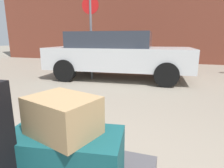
% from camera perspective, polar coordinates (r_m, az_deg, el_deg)
% --- Properties ---
extents(duffel_bag_teal_front_right, '(0.72, 0.44, 0.34)m').
position_cam_1_polar(duffel_bag_teal_front_right, '(1.26, -13.69, -20.89)').
color(duffel_bag_teal_front_right, '#144C51').
rests_on(duffel_bag_teal_front_right, luggage_cart).
extents(duffel_bag_tan_topmost_pile, '(0.45, 0.38, 0.22)m').
position_cam_1_polar(duffel_bag_tan_topmost_pile, '(1.13, -14.46, -9.11)').
color(duffel_bag_tan_topmost_pile, '#9E7F56').
rests_on(duffel_bag_tan_topmost_pile, duffel_bag_teal_front_right).
extents(parked_car, '(4.43, 2.20, 1.42)m').
position_cam_1_polar(parked_car, '(6.01, 1.47, 8.96)').
color(parked_car, silver).
rests_on(parked_car, ground_plane).
extents(no_parking_sign, '(0.50, 0.07, 2.41)m').
position_cam_1_polar(no_parking_sign, '(5.91, -6.33, 15.89)').
color(no_parking_sign, slate).
rests_on(no_parking_sign, ground_plane).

